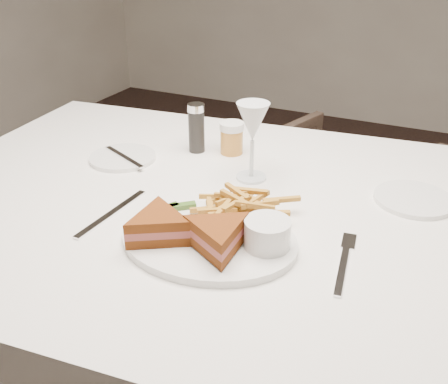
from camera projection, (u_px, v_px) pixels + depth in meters
table at (233, 339)px, 1.20m from camera, size 1.52×1.10×0.75m
chair_far at (334, 200)px, 1.96m from camera, size 0.73×0.70×0.61m
table_setting at (225, 199)px, 0.96m from camera, size 0.83×0.56×0.18m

